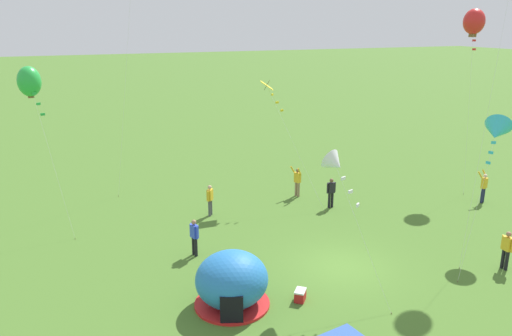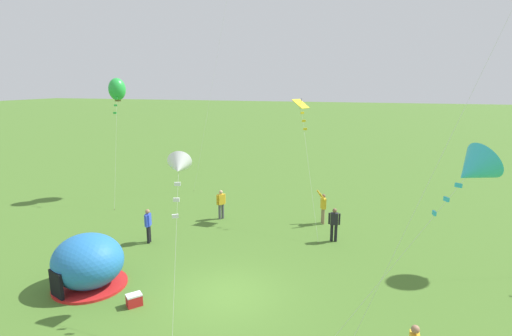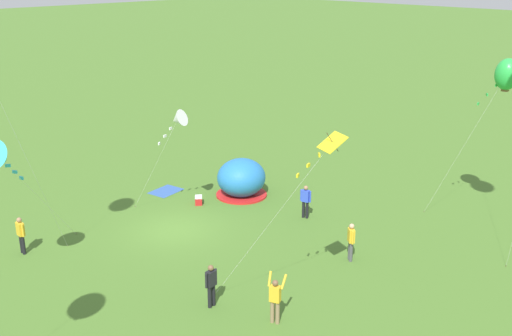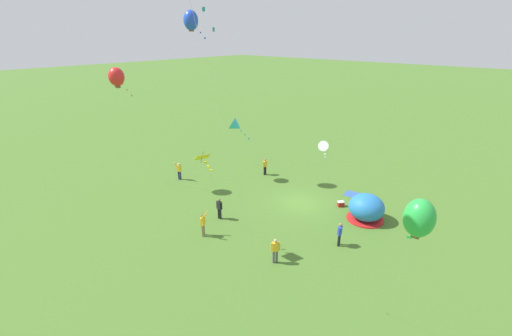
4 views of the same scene
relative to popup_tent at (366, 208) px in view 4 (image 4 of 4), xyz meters
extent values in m
plane|color=#477028|center=(5.38, 1.02, -1.00)|extent=(300.00, 300.00, 0.00)
ellipsoid|color=#2672BF|center=(0.00, 0.01, 0.05)|extent=(2.70, 2.60, 2.10)
cylinder|color=red|center=(0.00, 0.01, -0.95)|extent=(2.81, 2.81, 0.10)
cube|color=black|center=(-0.44, -1.19, -0.45)|extent=(0.79, 0.39, 1.10)
cube|color=#3359A5|center=(2.59, -3.46, -0.99)|extent=(1.90, 1.58, 0.01)
cube|color=red|center=(2.48, -0.70, -0.81)|extent=(0.61, 0.63, 0.38)
cube|color=white|center=(2.48, -0.70, -0.59)|extent=(0.62, 0.64, 0.06)
cylinder|color=#1E2347|center=(17.07, 4.70, -0.56)|extent=(0.15, 0.15, 0.88)
cylinder|color=#1E2347|center=(17.25, 4.78, -0.56)|extent=(0.15, 0.15, 0.88)
cube|color=gold|center=(17.16, 4.74, 0.18)|extent=(0.44, 0.36, 0.60)
sphere|color=beige|center=(17.16, 4.74, 0.61)|extent=(0.22, 0.22, 0.22)
cylinder|color=gold|center=(16.86, 4.78, 0.65)|extent=(0.27, 0.37, 0.50)
cylinder|color=gold|center=(17.35, 4.98, 0.65)|extent=(0.17, 0.39, 0.50)
cylinder|color=#4C4C51|center=(1.86, 8.76, -0.56)|extent=(0.15, 0.15, 0.88)
cylinder|color=#4C4C51|center=(1.99, 8.91, -0.56)|extent=(0.15, 0.15, 0.88)
cube|color=gold|center=(1.92, 8.83, 0.18)|extent=(0.43, 0.45, 0.60)
sphere|color=tan|center=(1.92, 8.83, 0.61)|extent=(0.22, 0.22, 0.22)
cylinder|color=gold|center=(1.76, 8.64, 0.18)|extent=(0.09, 0.09, 0.58)
cylinder|color=gold|center=(2.08, 9.03, 0.18)|extent=(0.09, 0.09, 0.58)
cylinder|color=black|center=(11.65, -1.88, -0.56)|extent=(0.15, 0.15, 0.88)
cylinder|color=black|center=(11.65, -1.68, -0.56)|extent=(0.15, 0.15, 0.88)
cube|color=gold|center=(11.65, -1.78, 0.18)|extent=(0.24, 0.38, 0.60)
sphere|color=#9E7051|center=(11.65, -1.78, 0.61)|extent=(0.22, 0.22, 0.22)
cylinder|color=gold|center=(11.65, -2.03, 0.18)|extent=(0.09, 0.09, 0.58)
cylinder|color=gold|center=(11.65, -1.53, 0.18)|extent=(0.09, 0.09, 0.58)
cylinder|color=#8C7251|center=(7.72, 9.71, -0.56)|extent=(0.15, 0.15, 0.88)
cylinder|color=#8C7251|center=(7.65, 9.90, -0.56)|extent=(0.15, 0.15, 0.88)
cube|color=gold|center=(7.69, 9.80, 0.18)|extent=(0.37, 0.44, 0.60)
sphere|color=brown|center=(7.69, 9.80, 0.61)|extent=(0.22, 0.22, 0.22)
cylinder|color=gold|center=(7.65, 9.50, 0.65)|extent=(0.37, 0.27, 0.50)
cylinder|color=gold|center=(7.45, 9.99, 0.65)|extent=(0.39, 0.17, 0.50)
cylinder|color=black|center=(-0.19, 4.58, -0.56)|extent=(0.15, 0.15, 0.88)
cylinder|color=black|center=(-0.14, 4.39, -0.56)|extent=(0.15, 0.15, 0.88)
cube|color=blue|center=(-0.17, 4.49, 0.18)|extent=(0.33, 0.43, 0.60)
sphere|color=#9E7051|center=(-0.17, 4.49, 0.61)|extent=(0.22, 0.22, 0.22)
cylinder|color=blue|center=(-0.23, 4.73, 0.18)|extent=(0.09, 0.09, 0.58)
cylinder|color=blue|center=(-0.10, 4.25, 0.18)|extent=(0.09, 0.09, 0.58)
cylinder|color=black|center=(8.67, 7.39, -0.56)|extent=(0.15, 0.15, 0.88)
cylinder|color=black|center=(8.47, 7.38, -0.56)|extent=(0.15, 0.15, 0.88)
cube|color=black|center=(8.57, 7.39, 0.18)|extent=(0.40, 0.27, 0.60)
sphere|color=brown|center=(8.57, 7.39, 0.61)|extent=(0.22, 0.22, 0.22)
cylinder|color=black|center=(8.82, 7.41, 0.18)|extent=(0.09, 0.09, 0.58)
cylinder|color=black|center=(8.32, 7.36, 0.18)|extent=(0.09, 0.09, 0.58)
cylinder|color=silver|center=(-1.11, 14.95, 6.70)|extent=(2.38, 2.20, 15.39)
cube|color=teal|center=(-0.37, 15.64, 13.17)|extent=(0.20, 0.16, 0.12)
cube|color=teal|center=(-0.57, 15.45, 12.61)|extent=(0.19, 0.18, 0.12)
cylinder|color=silver|center=(6.99, 8.81, 2.31)|extent=(1.83, 3.99, 6.61)
cylinder|color=brown|center=(7.90, 6.82, -0.97)|extent=(0.03, 0.03, 0.06)
cube|color=yellow|center=(6.08, 10.80, 5.61)|extent=(0.96, 1.04, 0.50)
cylinder|color=#332314|center=(6.08, 10.80, 5.62)|extent=(0.20, 0.40, 0.61)
cube|color=yellow|center=(6.26, 10.41, 5.13)|extent=(0.18, 0.19, 0.12)
cube|color=yellow|center=(6.41, 10.08, 4.72)|extent=(0.21, 0.11, 0.12)
cube|color=yellow|center=(6.56, 9.75, 4.31)|extent=(0.21, 0.14, 0.12)
cylinder|color=silver|center=(4.62, -1.41, 1.53)|extent=(1.00, 2.72, 5.06)
cylinder|color=brown|center=(5.11, -2.77, -0.97)|extent=(0.03, 0.03, 0.06)
cone|color=white|center=(4.12, -0.06, 4.06)|extent=(1.09, 1.12, 1.01)
cube|color=white|center=(4.27, -0.46, 3.56)|extent=(0.21, 0.13, 0.12)
cube|color=white|center=(4.39, -0.79, 3.14)|extent=(0.21, 0.12, 0.12)
cube|color=white|center=(4.52, -1.13, 2.71)|extent=(0.20, 0.17, 0.12)
cylinder|color=silver|center=(18.13, 7.52, 4.06)|extent=(1.82, 2.59, 10.12)
cylinder|color=brown|center=(17.22, 6.22, -0.97)|extent=(0.03, 0.03, 0.06)
ellipsoid|color=red|center=(19.03, 8.81, 9.12)|extent=(1.29, 1.29, 1.54)
cube|color=brown|center=(19.03, 8.81, 8.31)|extent=(0.32, 0.32, 0.23)
cube|color=red|center=(18.81, 8.50, 8.52)|extent=(0.17, 0.20, 0.12)
cube|color=red|center=(18.63, 8.23, 8.02)|extent=(0.21, 0.15, 0.12)
cube|color=red|center=(18.44, 7.97, 7.51)|extent=(0.20, 0.16, 0.12)
cylinder|color=silver|center=(12.80, 1.12, 6.25)|extent=(5.78, 4.35, 14.49)
cylinder|color=brown|center=(9.92, -1.05, -0.97)|extent=(0.03, 0.03, 0.06)
ellipsoid|color=blue|center=(15.68, 3.29, 13.49)|extent=(1.24, 1.24, 1.63)
cube|color=brown|center=(15.68, 3.29, 12.72)|extent=(0.31, 0.31, 0.22)
cube|color=blue|center=(15.35, 3.04, 12.98)|extent=(0.11, 0.21, 0.12)
cube|color=blue|center=(15.07, 2.83, 12.53)|extent=(0.16, 0.20, 0.12)
cube|color=blue|center=(14.78, 2.61, 12.09)|extent=(0.12, 0.21, 0.12)
cylinder|color=silver|center=(-5.69, 9.76, 2.68)|extent=(1.24, 2.82, 7.35)
cylinder|color=brown|center=(-5.07, 8.36, -0.97)|extent=(0.03, 0.03, 0.06)
ellipsoid|color=green|center=(-6.31, 11.16, 6.35)|extent=(1.11, 1.11, 1.46)
cube|color=brown|center=(-6.31, 11.16, 5.66)|extent=(0.28, 0.28, 0.20)
cube|color=green|center=(-6.14, 10.79, 5.81)|extent=(0.21, 0.09, 0.12)
cube|color=green|center=(-6.00, 10.48, 5.34)|extent=(0.20, 0.17, 0.12)
cube|color=green|center=(-5.87, 10.17, 4.88)|extent=(0.21, 0.10, 0.12)
cylinder|color=silver|center=(11.04, -0.55, 1.69)|extent=(4.07, 2.71, 5.38)
cylinder|color=brown|center=(9.01, -1.91, -0.97)|extent=(0.03, 0.03, 0.06)
cone|color=#33B7D1|center=(13.07, 0.80, 4.37)|extent=(1.85, 1.79, 1.51)
cube|color=#33B7D1|center=(12.70, 0.55, 3.93)|extent=(0.20, 0.16, 0.12)
cube|color=#33B7D1|center=(12.39, 0.35, 3.55)|extent=(0.15, 0.20, 0.12)
cube|color=#33B7D1|center=(12.08, 0.14, 3.16)|extent=(0.10, 0.21, 0.12)
camera|label=1|loc=(-5.41, -15.47, 9.17)|focal=35.00mm
camera|label=2|loc=(10.47, -11.69, 6.81)|focal=28.00mm
camera|label=3|loc=(21.18, 22.38, 11.22)|focal=42.00mm
camera|label=4|loc=(-8.99, 23.06, 12.51)|focal=24.00mm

